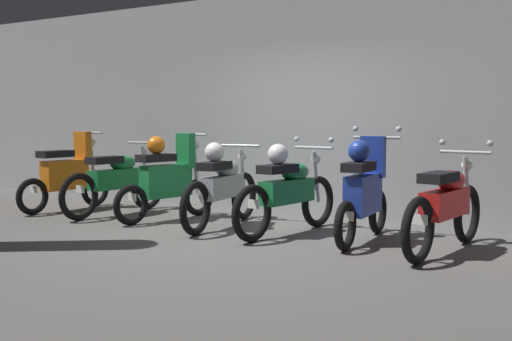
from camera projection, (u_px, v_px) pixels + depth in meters
The scene contains 9 objects.
ground_plane at pixel (220, 240), 7.25m from camera, with size 80.00×80.00×0.00m, color #565451.
back_wall at pixel (313, 103), 9.04m from camera, with size 16.00×0.30×3.19m, color #9EA0A3.
motorbike_slot_0 at pixel (67, 175), 9.56m from camera, with size 0.56×1.68×1.18m.
motorbike_slot_1 at pixel (116, 180), 9.11m from camera, with size 0.56×1.95×1.03m.
motorbike_slot_2 at pixel (167, 179), 8.61m from camera, with size 0.58×1.66×1.18m.
motorbike_slot_3 at pixel (222, 186), 8.06m from camera, with size 0.56×1.95×1.08m.
motorbike_slot_4 at pixel (288, 190), 7.58m from camera, with size 0.59×1.95×1.15m.
motorbike_slot_5 at pixel (364, 191), 7.12m from camera, with size 0.59×1.68×1.29m.
motorbike_slot_6 at pixel (446, 205), 6.53m from camera, with size 0.59×1.95×1.15m.
Camera 1 is at (4.19, -5.82, 1.39)m, focal length 44.70 mm.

